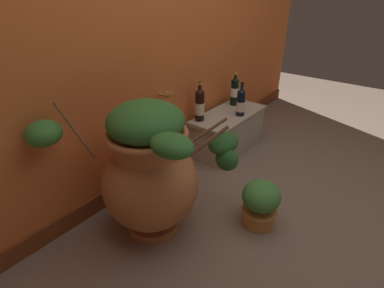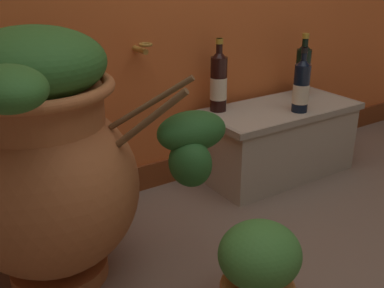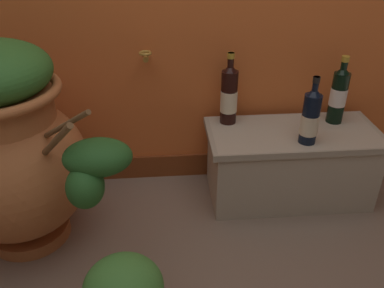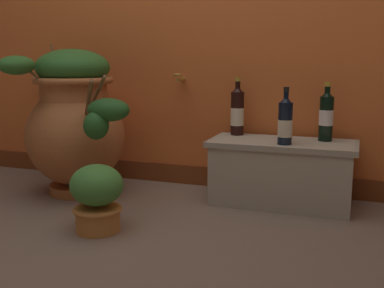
% 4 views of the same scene
% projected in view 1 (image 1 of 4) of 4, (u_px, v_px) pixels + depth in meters
% --- Properties ---
extents(ground_plane, '(7.00, 7.00, 0.00)m').
position_uv_depth(ground_plane, '(293.00, 221.00, 1.96)').
color(ground_plane, '#7A6656').
extents(terracotta_urn, '(0.97, 0.82, 0.88)m').
position_uv_depth(terracotta_urn, '(151.00, 170.00, 1.71)').
color(terracotta_urn, '#B26638').
rests_on(terracotta_urn, ground_plane).
extents(stone_ledge, '(0.79, 0.37, 0.35)m').
position_uv_depth(stone_ledge, '(228.00, 130.00, 2.75)').
color(stone_ledge, '#B2A893').
rests_on(stone_ledge, ground_plane).
extents(wine_bottle_left, '(0.07, 0.07, 0.30)m').
position_uv_depth(wine_bottle_left, '(241.00, 102.00, 2.58)').
color(wine_bottle_left, black).
rests_on(wine_bottle_left, stone_ledge).
extents(wine_bottle_middle, '(0.08, 0.08, 0.32)m').
position_uv_depth(wine_bottle_middle, '(235.00, 90.00, 2.80)').
color(wine_bottle_middle, black).
rests_on(wine_bottle_middle, stone_ledge).
extents(wine_bottle_right, '(0.08, 0.08, 0.33)m').
position_uv_depth(wine_bottle_right, '(200.00, 105.00, 2.47)').
color(wine_bottle_right, black).
rests_on(wine_bottle_right, stone_ledge).
extents(potted_shrub, '(0.25, 0.24, 0.32)m').
position_uv_depth(potted_shrub, '(260.00, 202.00, 1.87)').
color(potted_shrub, '#CC7F3D').
rests_on(potted_shrub, ground_plane).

